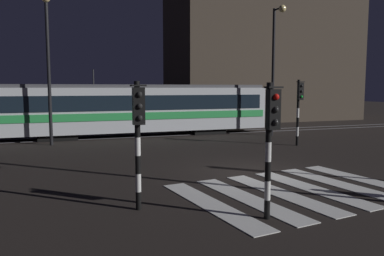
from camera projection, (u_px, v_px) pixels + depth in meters
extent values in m
plane|color=black|center=(251.00, 172.00, 13.99)|extent=(120.00, 120.00, 0.00)
cube|color=#59595E|center=(167.00, 136.00, 24.36)|extent=(80.00, 0.12, 0.03)
cube|color=#59595E|center=(161.00, 133.00, 25.71)|extent=(80.00, 0.12, 0.03)
cube|color=silver|center=(211.00, 204.00, 10.04)|extent=(1.33, 4.72, 0.02)
cube|color=silver|center=(248.00, 198.00, 10.58)|extent=(1.33, 4.72, 0.02)
cube|color=silver|center=(281.00, 193.00, 11.12)|extent=(1.33, 4.72, 0.02)
cube|color=silver|center=(311.00, 188.00, 11.66)|extent=(1.33, 4.72, 0.02)
cube|color=silver|center=(338.00, 184.00, 12.20)|extent=(1.33, 4.72, 0.02)
cube|color=silver|center=(363.00, 180.00, 12.74)|extent=(1.33, 4.72, 0.02)
cylinder|color=black|center=(297.00, 141.00, 20.34)|extent=(0.14, 0.14, 0.50)
cylinder|color=white|center=(297.00, 132.00, 20.29)|extent=(0.14, 0.14, 0.50)
cylinder|color=black|center=(298.00, 122.00, 20.23)|extent=(0.14, 0.14, 0.50)
cylinder|color=white|center=(298.00, 113.00, 20.18)|extent=(0.14, 0.14, 0.50)
cylinder|color=black|center=(298.00, 103.00, 20.13)|extent=(0.14, 0.14, 0.50)
cylinder|color=white|center=(298.00, 94.00, 20.08)|extent=(0.14, 0.14, 0.50)
cylinder|color=black|center=(299.00, 84.00, 20.03)|extent=(0.14, 0.14, 0.50)
cube|color=black|center=(300.00, 91.00, 19.90)|extent=(0.28, 0.20, 0.90)
sphere|color=black|center=(302.00, 86.00, 19.77)|extent=(0.14, 0.14, 0.14)
sphere|color=black|center=(302.00, 91.00, 19.80)|extent=(0.14, 0.14, 0.14)
sphere|color=green|center=(302.00, 97.00, 19.83)|extent=(0.14, 0.14, 0.14)
cube|color=black|center=(301.00, 82.00, 19.85)|extent=(0.36, 0.24, 0.04)
cylinder|color=black|center=(139.00, 201.00, 9.62)|extent=(0.14, 0.14, 0.46)
cylinder|color=white|center=(138.00, 183.00, 9.57)|extent=(0.14, 0.14, 0.46)
cylinder|color=black|center=(138.00, 165.00, 9.53)|extent=(0.14, 0.14, 0.46)
cylinder|color=white|center=(138.00, 146.00, 9.48)|extent=(0.14, 0.14, 0.46)
cylinder|color=black|center=(137.00, 128.00, 9.43)|extent=(0.14, 0.14, 0.46)
cylinder|color=white|center=(137.00, 109.00, 9.38)|extent=(0.14, 0.14, 0.46)
cylinder|color=black|center=(137.00, 91.00, 9.33)|extent=(0.14, 0.14, 0.46)
cube|color=black|center=(139.00, 106.00, 9.21)|extent=(0.28, 0.20, 0.90)
sphere|color=black|center=(139.00, 94.00, 9.08)|extent=(0.14, 0.14, 0.14)
sphere|color=black|center=(140.00, 106.00, 9.11)|extent=(0.14, 0.14, 0.14)
sphere|color=black|center=(140.00, 118.00, 9.14)|extent=(0.14, 0.14, 0.14)
cube|color=black|center=(138.00, 86.00, 9.16)|extent=(0.36, 0.24, 0.04)
cylinder|color=black|center=(267.00, 209.00, 8.95)|extent=(0.14, 0.14, 0.45)
cylinder|color=white|center=(267.00, 190.00, 8.90)|extent=(0.14, 0.14, 0.45)
cylinder|color=black|center=(268.00, 171.00, 8.85)|extent=(0.14, 0.14, 0.45)
cylinder|color=white|center=(268.00, 152.00, 8.81)|extent=(0.14, 0.14, 0.45)
cylinder|color=black|center=(269.00, 132.00, 8.76)|extent=(0.14, 0.14, 0.45)
cylinder|color=white|center=(269.00, 112.00, 8.71)|extent=(0.14, 0.14, 0.45)
cylinder|color=black|center=(269.00, 92.00, 8.66)|extent=(0.14, 0.14, 0.45)
cube|color=black|center=(273.00, 109.00, 8.54)|extent=(0.28, 0.20, 0.90)
sphere|color=red|center=(276.00, 97.00, 8.41)|extent=(0.14, 0.14, 0.14)
sphere|color=black|center=(276.00, 110.00, 8.44)|extent=(0.14, 0.14, 0.14)
sphere|color=black|center=(276.00, 122.00, 8.47)|extent=(0.14, 0.14, 0.14)
cube|color=black|center=(274.00, 87.00, 8.49)|extent=(0.36, 0.24, 0.04)
cylinder|color=black|center=(273.00, 73.00, 24.22)|extent=(0.18, 0.18, 7.96)
cylinder|color=black|center=(278.00, 9.00, 23.39)|extent=(0.10, 0.90, 0.10)
sphere|color=#F9E08C|center=(282.00, 9.00, 22.98)|extent=(0.44, 0.44, 0.44)
cylinder|color=black|center=(49.00, 73.00, 20.10)|extent=(0.18, 0.18, 7.64)
cube|color=silver|center=(136.00, 109.00, 24.24)|extent=(17.16, 2.50, 2.70)
cube|color=green|center=(140.00, 116.00, 23.09)|extent=(16.82, 0.04, 0.44)
cube|color=green|center=(132.00, 113.00, 25.47)|extent=(16.82, 0.04, 0.44)
cube|color=black|center=(140.00, 103.00, 23.01)|extent=(16.31, 0.03, 0.90)
cube|color=#4C4C51|center=(136.00, 86.00, 24.09)|extent=(16.82, 2.30, 0.20)
cylinder|color=#262628|center=(93.00, 78.00, 23.18)|extent=(0.08, 0.08, 1.00)
cube|color=black|center=(205.00, 130.00, 25.99)|extent=(2.20, 2.00, 0.35)
cube|color=black|center=(58.00, 136.00, 22.82)|extent=(2.20, 2.00, 0.35)
sphere|color=#F9F2CC|center=(256.00, 113.00, 27.18)|extent=(0.24, 0.24, 0.24)
cube|color=#42382D|center=(263.00, 50.00, 36.90)|extent=(17.67, 8.00, 13.39)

